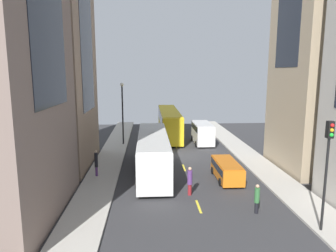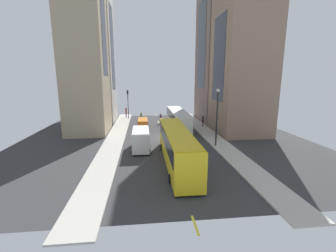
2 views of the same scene
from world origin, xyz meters
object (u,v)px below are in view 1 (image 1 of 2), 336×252
(streetcar_yellow, at_px, (169,121))
(delivery_van_white, at_px, (203,132))
(city_bus_white, at_px, (153,150))
(pedestrian_crossing_near, at_px, (190,180))
(traffic_light_near_corner, at_px, (328,156))
(car_orange_1, at_px, (227,169))
(pedestrian_crossing_mid, at_px, (257,198))
(pedestrian_waiting_curb, at_px, (96,162))

(streetcar_yellow, bearing_deg, delivery_van_white, -53.34)
(city_bus_white, xyz_separation_m, streetcar_yellow, (2.48, 15.56, 0.12))
(pedestrian_crossing_near, xyz_separation_m, traffic_light_near_corner, (6.52, -5.74, 3.25))
(city_bus_white, relative_size, car_orange_1, 2.72)
(pedestrian_crossing_mid, bearing_deg, traffic_light_near_corner, -161.60)
(delivery_van_white, distance_m, pedestrian_waiting_curb, 16.14)
(car_orange_1, distance_m, pedestrian_waiting_curb, 10.82)
(delivery_van_white, xyz_separation_m, car_orange_1, (-0.26, -12.94, -0.62))
(streetcar_yellow, distance_m, pedestrian_waiting_curb, 18.37)
(delivery_van_white, distance_m, traffic_light_near_corner, 22.11)
(pedestrian_crossing_near, bearing_deg, car_orange_1, -52.99)
(delivery_van_white, distance_m, pedestrian_crossing_near, 16.44)
(delivery_van_white, xyz_separation_m, pedestrian_crossing_near, (-3.72, -16.01, -0.41))
(city_bus_white, distance_m, streetcar_yellow, 15.75)
(streetcar_yellow, bearing_deg, city_bus_white, -99.04)
(streetcar_yellow, distance_m, pedestrian_crossing_mid, 24.59)
(streetcar_yellow, relative_size, pedestrian_waiting_curb, 6.69)
(pedestrian_crossing_near, bearing_deg, city_bus_white, 20.10)
(delivery_van_white, distance_m, car_orange_1, 12.96)
(delivery_van_white, bearing_deg, pedestrian_crossing_mid, -89.83)
(pedestrian_crossing_mid, relative_size, pedestrian_crossing_near, 0.91)
(delivery_van_white, bearing_deg, traffic_light_near_corner, -82.66)
(streetcar_yellow, xyz_separation_m, pedestrian_waiting_curb, (-7.23, -16.87, -0.80))
(car_orange_1, bearing_deg, city_bus_white, 157.71)
(delivery_van_white, height_order, pedestrian_crossing_near, delivery_van_white)
(pedestrian_crossing_near, bearing_deg, pedestrian_crossing_mid, -134.56)
(traffic_light_near_corner, bearing_deg, pedestrian_crossing_near, 138.66)
(pedestrian_waiting_curb, distance_m, pedestrian_crossing_mid, 13.31)
(streetcar_yellow, bearing_deg, pedestrian_waiting_curb, -113.20)
(pedestrian_crossing_mid, height_order, pedestrian_crossing_near, pedestrian_crossing_near)
(pedestrian_crossing_near, bearing_deg, streetcar_yellow, -4.35)
(streetcar_yellow, relative_size, traffic_light_near_corner, 2.41)
(pedestrian_crossing_near, bearing_deg, traffic_light_near_corner, -135.84)
(car_orange_1, bearing_deg, traffic_light_near_corner, -70.86)
(car_orange_1, distance_m, traffic_light_near_corner, 9.95)
(streetcar_yellow, height_order, car_orange_1, streetcar_yellow)
(delivery_van_white, height_order, traffic_light_near_corner, traffic_light_near_corner)
(streetcar_yellow, bearing_deg, pedestrian_crossing_mid, -81.02)
(city_bus_white, xyz_separation_m, delivery_van_white, (6.25, 10.48, -0.50))
(city_bus_white, bearing_deg, delivery_van_white, 59.17)
(pedestrian_waiting_curb, bearing_deg, pedestrian_crossing_near, 119.98)
(pedestrian_crossing_mid, bearing_deg, pedestrian_crossing_near, 21.38)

